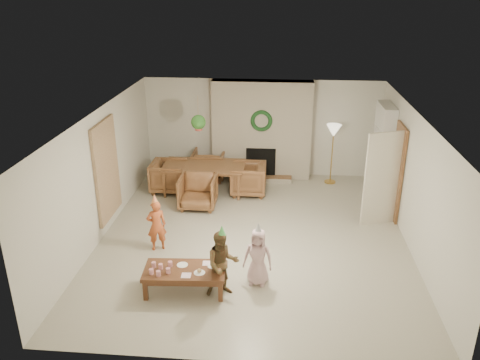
# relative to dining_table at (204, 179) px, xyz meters

# --- Properties ---
(floor) EXTENTS (7.00, 7.00, 0.00)m
(floor) POSITION_rel_dining_table_xyz_m (1.32, -2.12, -0.34)
(floor) COLOR #B7B29E
(floor) RESTS_ON ground
(ceiling) EXTENTS (7.00, 7.00, 0.00)m
(ceiling) POSITION_rel_dining_table_xyz_m (1.32, -2.12, 2.16)
(ceiling) COLOR white
(ceiling) RESTS_ON wall_back
(wall_back) EXTENTS (7.00, 0.00, 7.00)m
(wall_back) POSITION_rel_dining_table_xyz_m (1.32, 1.38, 0.91)
(wall_back) COLOR silver
(wall_back) RESTS_ON floor
(wall_front) EXTENTS (7.00, 0.00, 7.00)m
(wall_front) POSITION_rel_dining_table_xyz_m (1.32, -5.62, 0.91)
(wall_front) COLOR silver
(wall_front) RESTS_ON floor
(wall_left) EXTENTS (0.00, 7.00, 7.00)m
(wall_left) POSITION_rel_dining_table_xyz_m (-1.68, -2.12, 0.91)
(wall_left) COLOR silver
(wall_left) RESTS_ON floor
(wall_right) EXTENTS (0.00, 7.00, 7.00)m
(wall_right) POSITION_rel_dining_table_xyz_m (4.32, -2.12, 0.91)
(wall_right) COLOR silver
(wall_right) RESTS_ON floor
(fireplace_mass) EXTENTS (2.50, 0.40, 2.50)m
(fireplace_mass) POSITION_rel_dining_table_xyz_m (1.32, 1.18, 0.91)
(fireplace_mass) COLOR #5B2218
(fireplace_mass) RESTS_ON floor
(fireplace_hearth) EXTENTS (1.60, 0.30, 0.12)m
(fireplace_hearth) POSITION_rel_dining_table_xyz_m (1.32, 0.83, -0.28)
(fireplace_hearth) COLOR brown
(fireplace_hearth) RESTS_ON floor
(fireplace_firebox) EXTENTS (0.75, 0.12, 0.75)m
(fireplace_firebox) POSITION_rel_dining_table_xyz_m (1.32, 1.00, 0.11)
(fireplace_firebox) COLOR black
(fireplace_firebox) RESTS_ON floor
(fireplace_wreath) EXTENTS (0.54, 0.10, 0.54)m
(fireplace_wreath) POSITION_rel_dining_table_xyz_m (1.32, 0.95, 1.21)
(fireplace_wreath) COLOR #194320
(fireplace_wreath) RESTS_ON fireplace_mass
(floor_lamp_base) EXTENTS (0.28, 0.28, 0.03)m
(floor_lamp_base) POSITION_rel_dining_table_xyz_m (3.10, 0.88, -0.33)
(floor_lamp_base) COLOR gold
(floor_lamp_base) RESTS_ON floor
(floor_lamp_post) EXTENTS (0.03, 0.03, 1.36)m
(floor_lamp_post) POSITION_rel_dining_table_xyz_m (3.10, 0.88, 0.37)
(floor_lamp_post) COLOR gold
(floor_lamp_post) RESTS_ON floor
(floor_lamp_shade) EXTENTS (0.36, 0.36, 0.30)m
(floor_lamp_shade) POSITION_rel_dining_table_xyz_m (3.10, 0.88, 1.02)
(floor_lamp_shade) COLOR beige
(floor_lamp_shade) RESTS_ON floor_lamp_post
(bookshelf_carcass) EXTENTS (0.30, 1.00, 2.20)m
(bookshelf_carcass) POSITION_rel_dining_table_xyz_m (4.16, 0.18, 0.76)
(bookshelf_carcass) COLOR white
(bookshelf_carcass) RESTS_ON floor
(bookshelf_shelf_a) EXTENTS (0.30, 0.92, 0.03)m
(bookshelf_shelf_a) POSITION_rel_dining_table_xyz_m (4.14, 0.18, 0.11)
(bookshelf_shelf_a) COLOR white
(bookshelf_shelf_a) RESTS_ON bookshelf_carcass
(bookshelf_shelf_b) EXTENTS (0.30, 0.92, 0.03)m
(bookshelf_shelf_b) POSITION_rel_dining_table_xyz_m (4.14, 0.18, 0.51)
(bookshelf_shelf_b) COLOR white
(bookshelf_shelf_b) RESTS_ON bookshelf_carcass
(bookshelf_shelf_c) EXTENTS (0.30, 0.92, 0.03)m
(bookshelf_shelf_c) POSITION_rel_dining_table_xyz_m (4.14, 0.18, 0.91)
(bookshelf_shelf_c) COLOR white
(bookshelf_shelf_c) RESTS_ON bookshelf_carcass
(bookshelf_shelf_d) EXTENTS (0.30, 0.92, 0.03)m
(bookshelf_shelf_d) POSITION_rel_dining_table_xyz_m (4.14, 0.18, 1.31)
(bookshelf_shelf_d) COLOR white
(bookshelf_shelf_d) RESTS_ON bookshelf_carcass
(books_row_lower) EXTENTS (0.20, 0.40, 0.24)m
(books_row_lower) POSITION_rel_dining_table_xyz_m (4.12, 0.03, 0.25)
(books_row_lower) COLOR maroon
(books_row_lower) RESTS_ON bookshelf_shelf_a
(books_row_mid) EXTENTS (0.20, 0.44, 0.24)m
(books_row_mid) POSITION_rel_dining_table_xyz_m (4.12, 0.23, 0.65)
(books_row_mid) COLOR #2A4C9B
(books_row_mid) RESTS_ON bookshelf_shelf_b
(books_row_upper) EXTENTS (0.20, 0.36, 0.22)m
(books_row_upper) POSITION_rel_dining_table_xyz_m (4.12, 0.08, 1.04)
(books_row_upper) COLOR #9F8B22
(books_row_upper) RESTS_ON bookshelf_shelf_c
(door_frame) EXTENTS (0.05, 0.86, 2.04)m
(door_frame) POSITION_rel_dining_table_xyz_m (4.28, -0.92, 0.68)
(door_frame) COLOR brown
(door_frame) RESTS_ON floor
(door_leaf) EXTENTS (0.77, 0.32, 2.00)m
(door_leaf) POSITION_rel_dining_table_xyz_m (3.90, -1.30, 0.66)
(door_leaf) COLOR beige
(door_leaf) RESTS_ON floor
(curtain_panel) EXTENTS (0.06, 1.20, 2.00)m
(curtain_panel) POSITION_rel_dining_table_xyz_m (-1.64, -1.92, 0.91)
(curtain_panel) COLOR tan
(curtain_panel) RESTS_ON wall_left
(dining_table) EXTENTS (1.94, 1.08, 0.68)m
(dining_table) POSITION_rel_dining_table_xyz_m (0.00, 0.00, 0.00)
(dining_table) COLOR brown
(dining_table) RESTS_ON floor
(dining_chair_near) EXTENTS (0.81, 0.83, 0.75)m
(dining_chair_near) POSITION_rel_dining_table_xyz_m (0.00, -0.85, 0.04)
(dining_chair_near) COLOR brown
(dining_chair_near) RESTS_ON floor
(dining_chair_far) EXTENTS (0.81, 0.83, 0.75)m
(dining_chair_far) POSITION_rel_dining_table_xyz_m (-0.00, 0.85, 0.04)
(dining_chair_far) COLOR brown
(dining_chair_far) RESTS_ON floor
(dining_chair_left) EXTENTS (0.83, 0.81, 0.75)m
(dining_chair_left) POSITION_rel_dining_table_xyz_m (-0.85, -0.00, 0.04)
(dining_chair_left) COLOR brown
(dining_chair_left) RESTS_ON floor
(dining_chair_right) EXTENTS (0.83, 0.81, 0.75)m
(dining_chair_right) POSITION_rel_dining_table_xyz_m (1.07, 0.00, 0.04)
(dining_chair_right) COLOR brown
(dining_chair_right) RESTS_ON floor
(hanging_plant_cord) EXTENTS (0.01, 0.01, 0.70)m
(hanging_plant_cord) POSITION_rel_dining_table_xyz_m (0.02, -0.62, 1.81)
(hanging_plant_cord) COLOR tan
(hanging_plant_cord) RESTS_ON ceiling
(hanging_plant_pot) EXTENTS (0.16, 0.16, 0.12)m
(hanging_plant_pot) POSITION_rel_dining_table_xyz_m (0.02, -0.62, 1.46)
(hanging_plant_pot) COLOR #A33E34
(hanging_plant_pot) RESTS_ON hanging_plant_cord
(hanging_plant_foliage) EXTENTS (0.32, 0.32, 0.32)m
(hanging_plant_foliage) POSITION_rel_dining_table_xyz_m (0.02, -0.62, 1.58)
(hanging_plant_foliage) COLOR #1E4D19
(hanging_plant_foliage) RESTS_ON hanging_plant_pot
(coffee_table_top) EXTENTS (1.36, 0.74, 0.06)m
(coffee_table_top) POSITION_rel_dining_table_xyz_m (0.32, -4.05, 0.04)
(coffee_table_top) COLOR brown
(coffee_table_top) RESTS_ON floor
(coffee_table_apron) EXTENTS (1.25, 0.63, 0.08)m
(coffee_table_apron) POSITION_rel_dining_table_xyz_m (0.32, -4.05, -0.04)
(coffee_table_apron) COLOR brown
(coffee_table_apron) RESTS_ON floor
(coffee_leg_fl) EXTENTS (0.08, 0.08, 0.35)m
(coffee_leg_fl) POSITION_rel_dining_table_xyz_m (-0.27, -4.36, -0.17)
(coffee_leg_fl) COLOR brown
(coffee_leg_fl) RESTS_ON floor
(coffee_leg_fr) EXTENTS (0.08, 0.08, 0.35)m
(coffee_leg_fr) POSITION_rel_dining_table_xyz_m (0.93, -4.29, -0.17)
(coffee_leg_fr) COLOR brown
(coffee_leg_fr) RESTS_ON floor
(coffee_leg_bl) EXTENTS (0.08, 0.08, 0.35)m
(coffee_leg_bl) POSITION_rel_dining_table_xyz_m (-0.30, -3.82, -0.17)
(coffee_leg_bl) COLOR brown
(coffee_leg_bl) RESTS_ON floor
(coffee_leg_br) EXTENTS (0.08, 0.08, 0.35)m
(coffee_leg_br) POSITION_rel_dining_table_xyz_m (0.90, -3.75, -0.17)
(coffee_leg_br) COLOR brown
(coffee_leg_br) RESTS_ON floor
(cup_a) EXTENTS (0.08, 0.08, 0.09)m
(cup_a) POSITION_rel_dining_table_xyz_m (-0.18, -4.24, 0.11)
(cup_a) COLOR white
(cup_a) RESTS_ON coffee_table_top
(cup_b) EXTENTS (0.08, 0.08, 0.09)m
(cup_b) POSITION_rel_dining_table_xyz_m (-0.19, -4.03, 0.11)
(cup_b) COLOR white
(cup_b) RESTS_ON coffee_table_top
(cup_c) EXTENTS (0.08, 0.08, 0.09)m
(cup_c) POSITION_rel_dining_table_xyz_m (-0.06, -4.28, 0.11)
(cup_c) COLOR white
(cup_c) RESTS_ON coffee_table_top
(cup_d) EXTENTS (0.08, 0.08, 0.09)m
(cup_d) POSITION_rel_dining_table_xyz_m (-0.07, -4.08, 0.11)
(cup_d) COLOR white
(cup_d) RESTS_ON coffee_table_top
(cup_e) EXTENTS (0.08, 0.08, 0.09)m
(cup_e) POSITION_rel_dining_table_xyz_m (0.08, -4.19, 0.11)
(cup_e) COLOR white
(cup_e) RESTS_ON coffee_table_top
(cup_f) EXTENTS (0.08, 0.08, 0.09)m
(cup_f) POSITION_rel_dining_table_xyz_m (0.07, -3.99, 0.11)
(cup_f) COLOR white
(cup_f) RESTS_ON coffee_table_top
(plate_a) EXTENTS (0.19, 0.19, 0.01)m
(plate_a) POSITION_rel_dining_table_xyz_m (0.26, -3.94, 0.07)
(plate_a) COLOR white
(plate_a) RESTS_ON coffee_table_top
(plate_b) EXTENTS (0.19, 0.19, 0.01)m
(plate_b) POSITION_rel_dining_table_xyz_m (0.58, -4.14, 0.07)
(plate_b) COLOR white
(plate_b) RESTS_ON coffee_table_top
(plate_c) EXTENTS (0.19, 0.19, 0.01)m
(plate_c) POSITION_rel_dining_table_xyz_m (0.77, -3.92, 0.07)
(plate_c) COLOR white
(plate_c) RESTS_ON coffee_table_top
(food_scoop) EXTENTS (0.08, 0.08, 0.07)m
(food_scoop) POSITION_rel_dining_table_xyz_m (0.58, -4.14, 0.11)
(food_scoop) COLOR tan
(food_scoop) RESTS_ON plate_b
(napkin_left) EXTENTS (0.16, 0.16, 0.01)m
(napkin_left) POSITION_rel_dining_table_xyz_m (0.38, -4.23, 0.07)
(napkin_left) COLOR #FFBBD9
(napkin_left) RESTS_ON coffee_table_top
(napkin_right) EXTENTS (0.16, 0.16, 0.01)m
(napkin_right) POSITION_rel_dining_table_xyz_m (0.66, -3.85, 0.07)
(napkin_right) COLOR #FFBBD9
(napkin_right) RESTS_ON coffee_table_top
(child_red) EXTENTS (0.43, 0.37, 1.01)m
(child_red) POSITION_rel_dining_table_xyz_m (-0.46, -2.77, 0.16)
(child_red) COLOR #C6562A
(child_red) RESTS_ON floor
(party_hat_red) EXTENTS (0.15, 0.15, 0.19)m
(party_hat_red) POSITION_rel_dining_table_xyz_m (-0.46, -2.77, 0.71)
(party_hat_red) COLOR #F7D352
(party_hat_red) RESTS_ON child_red
(child_plaid) EXTENTS (0.65, 0.57, 1.12)m
(child_plaid) POSITION_rel_dining_table_xyz_m (0.94, -4.09, 0.22)
(child_plaid) COLOR brown
(child_plaid) RESTS_ON floor
(party_hat_plaid) EXTENTS (0.14, 0.14, 0.18)m
(party_hat_plaid) POSITION_rel_dining_table_xyz_m (0.94, -4.09, 0.82)
(party_hat_plaid) COLOR #52C15D
(party_hat_plaid) RESTS_ON child_plaid
(child_pink) EXTENTS (0.53, 0.39, 1.01)m
(child_pink) POSITION_rel_dining_table_xyz_m (1.49, -3.73, 0.16)
(child_pink) COLOR beige
(child_pink) RESTS_ON floor
(party_hat_pink) EXTENTS (0.17, 0.17, 0.18)m
(party_hat_pink) POSITION_rel_dining_table_xyz_m (1.49, -3.73, 0.71)
(party_hat_pink) COLOR silver
(party_hat_pink) RESTS_ON child_pink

